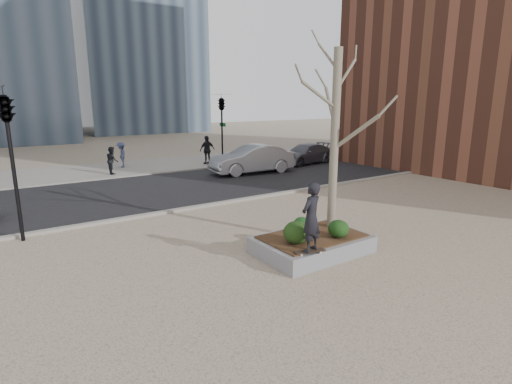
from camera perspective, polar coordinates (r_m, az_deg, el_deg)
ground at (r=10.65m, az=3.91°, el=-9.71°), size 120.00×120.00×0.00m
street at (r=19.16m, az=-14.90°, el=0.19°), size 60.00×8.00×0.02m
far_sidewalk at (r=25.77m, az=-20.18°, el=3.03°), size 60.00×6.00×0.02m
planter at (r=11.18m, az=7.99°, el=-7.46°), size 3.00×2.00×0.45m
planter_mulch at (r=11.10m, az=8.03°, el=-6.28°), size 2.70×1.70×0.04m
sycamore_tree at (r=11.40m, az=11.33°, el=11.15°), size 2.80×2.80×6.60m
shrub_left at (r=10.37m, az=5.81°, el=-5.78°), size 0.69×0.69×0.59m
shrub_middle at (r=11.33m, az=6.56°, el=-4.62°), size 0.49×0.49×0.42m
shrub_right at (r=11.00m, az=11.70°, el=-5.17°), size 0.56×0.56×0.48m
skateboard at (r=9.93m, az=7.71°, el=-8.51°), size 0.80×0.41×0.08m
skateboarder at (r=9.64m, az=7.87°, el=-3.59°), size 0.71×0.57×1.70m
car_silver at (r=22.87m, az=-0.54°, el=4.71°), size 5.02×2.21×1.60m
car_third at (r=26.64m, az=7.09°, el=5.44°), size 4.57×2.22×1.28m
pedestrian_a at (r=23.99m, az=-19.85°, el=4.28°), size 0.66×0.81×1.55m
pedestrian_b at (r=26.21m, az=-18.67°, el=5.06°), size 0.79×1.11×1.57m
pedestrian_c at (r=26.38m, az=-6.98°, el=5.99°), size 1.10×0.49×1.84m
traffic_light_near at (r=13.44m, az=-31.38°, el=3.14°), size 0.60×2.48×4.50m
traffic_light_far at (r=25.69m, az=-4.88°, el=8.78°), size 0.60×2.48×4.50m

